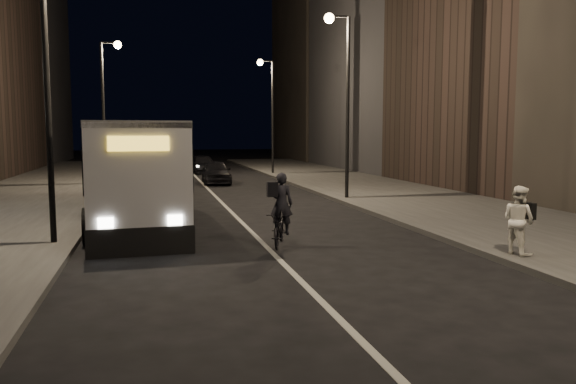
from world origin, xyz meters
TOP-DOWN VIEW (x-y plane):
  - ground at (0.00, 0.00)m, footprint 180.00×180.00m
  - sidewalk_right at (8.50, 14.00)m, footprint 7.00×70.00m
  - sidewalk_left at (-8.50, 14.00)m, footprint 7.00×70.00m
  - building_row_right at (16.00, 27.50)m, footprint 8.00×61.00m
  - streetlight_right_mid at (5.33, 12.00)m, footprint 1.20×0.44m
  - streetlight_right_far at (5.33, 28.00)m, footprint 1.20×0.44m
  - streetlight_left_near at (-5.33, 4.00)m, footprint 1.20×0.44m
  - streetlight_left_far at (-5.33, 22.00)m, footprint 1.20×0.44m
  - city_bus at (-3.60, 8.64)m, footprint 3.46×12.74m
  - cyclist_on_bicycle at (0.40, 2.83)m, footprint 1.16×1.87m
  - pedestrian_woman at (5.62, -0.26)m, footprint 0.80×0.94m
  - car_near at (0.80, 22.07)m, footprint 1.83×4.19m
  - car_mid at (-3.03, 27.47)m, footprint 1.85×4.01m
  - car_far at (0.81, 31.17)m, footprint 2.21×4.62m

SIDE VIEW (x-z plane):
  - ground at x=0.00m, z-range 0.00..0.00m
  - sidewalk_right at x=8.50m, z-range 0.00..0.16m
  - sidewalk_left at x=-8.50m, z-range 0.00..0.16m
  - car_mid at x=-3.03m, z-range 0.00..1.27m
  - car_far at x=0.81m, z-range 0.00..1.30m
  - cyclist_on_bicycle at x=0.40m, z-range -0.34..1.70m
  - car_near at x=0.80m, z-range 0.00..1.41m
  - pedestrian_woman at x=5.62m, z-range 0.16..1.83m
  - city_bus at x=-3.60m, z-range 0.15..3.55m
  - streetlight_right_mid at x=5.33m, z-range 1.30..9.42m
  - streetlight_right_far at x=5.33m, z-range 1.30..9.42m
  - streetlight_left_near at x=-5.33m, z-range 1.30..9.42m
  - streetlight_left_far at x=-5.33m, z-range 1.30..9.42m
  - building_row_right at x=16.00m, z-range 0.00..21.00m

